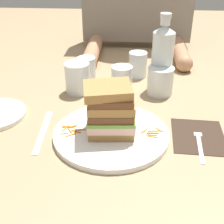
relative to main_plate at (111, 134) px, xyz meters
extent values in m
plane|color=#9E8460|center=(-0.01, 0.03, -0.01)|extent=(3.00, 3.00, 0.00)
cylinder|color=white|center=(0.00, 0.00, 0.00)|extent=(0.29, 0.29, 0.01)
cube|color=#A87A42|center=(0.00, 0.00, 0.02)|extent=(0.12, 0.10, 0.02)
cube|color=beige|center=(0.00, 0.00, 0.04)|extent=(0.12, 0.10, 0.02)
cube|color=#6BA83D|center=(0.00, 0.00, 0.05)|extent=(0.12, 0.10, 0.01)
cube|color=brown|center=(0.00, 0.00, 0.06)|extent=(0.11, 0.10, 0.02)
cube|color=#A87A42|center=(0.00, 0.00, 0.08)|extent=(0.12, 0.10, 0.02)
cube|color=brown|center=(0.00, 0.00, 0.10)|extent=(0.11, 0.09, 0.02)
cube|color=#A87A42|center=(0.00, 0.00, 0.12)|extent=(0.12, 0.11, 0.03)
cylinder|color=orange|center=(-0.09, 0.00, 0.01)|extent=(0.01, 0.03, 0.00)
cylinder|color=orange|center=(-0.11, 0.00, 0.01)|extent=(0.02, 0.02, 0.00)
cylinder|color=orange|center=(-0.12, -0.02, 0.01)|extent=(0.02, 0.01, 0.00)
cylinder|color=orange|center=(-0.12, 0.01, 0.01)|extent=(0.01, 0.03, 0.00)
cylinder|color=orange|center=(-0.10, -0.02, 0.01)|extent=(0.03, 0.02, 0.00)
cylinder|color=orange|center=(-0.11, 0.01, 0.01)|extent=(0.03, 0.01, 0.00)
cylinder|color=orange|center=(-0.10, 0.02, 0.01)|extent=(0.02, 0.02, 0.00)
cylinder|color=orange|center=(-0.09, -0.01, 0.01)|extent=(0.03, 0.01, 0.00)
cylinder|color=orange|center=(-0.08, 0.00, 0.01)|extent=(0.03, 0.01, 0.00)
cylinder|color=orange|center=(0.08, 0.01, 0.01)|extent=(0.02, 0.02, 0.00)
cylinder|color=orange|center=(0.10, -0.02, 0.01)|extent=(0.02, 0.01, 0.00)
cylinder|color=orange|center=(0.10, 0.00, 0.01)|extent=(0.03, 0.01, 0.00)
cylinder|color=orange|center=(0.11, 0.01, 0.01)|extent=(0.03, 0.01, 0.00)
cylinder|color=orange|center=(0.12, 0.02, 0.01)|extent=(0.02, 0.02, 0.00)
cylinder|color=orange|center=(0.10, -0.01, 0.01)|extent=(0.03, 0.00, 0.00)
cube|color=#38281E|center=(0.22, 0.01, -0.01)|extent=(0.14, 0.16, 0.00)
cube|color=silver|center=(0.21, -0.04, 0.00)|extent=(0.02, 0.11, 0.00)
cube|color=silver|center=(0.22, 0.02, 0.00)|extent=(0.02, 0.02, 0.00)
cylinder|color=silver|center=(0.23, 0.05, 0.00)|extent=(0.01, 0.04, 0.00)
cylinder|color=silver|center=(0.23, 0.05, 0.00)|extent=(0.01, 0.04, 0.00)
cylinder|color=silver|center=(0.22, 0.05, 0.00)|extent=(0.01, 0.04, 0.00)
cylinder|color=silver|center=(0.21, 0.05, 0.00)|extent=(0.01, 0.04, 0.00)
cube|color=silver|center=(-0.17, -0.04, -0.01)|extent=(0.02, 0.10, 0.00)
cube|color=silver|center=(-0.18, 0.06, -0.01)|extent=(0.02, 0.11, 0.00)
cylinder|color=white|center=(0.14, 0.25, 0.04)|extent=(0.08, 0.08, 0.09)
cylinder|color=orange|center=(0.14, 0.25, 0.02)|extent=(0.08, 0.08, 0.06)
cylinder|color=silver|center=(0.14, 0.29, 0.09)|extent=(0.07, 0.07, 0.19)
cone|color=silver|center=(0.14, 0.29, 0.19)|extent=(0.07, 0.07, 0.02)
cylinder|color=silver|center=(0.14, 0.29, 0.21)|extent=(0.03, 0.03, 0.02)
cylinder|color=silver|center=(0.14, 0.29, 0.23)|extent=(0.03, 0.03, 0.01)
cylinder|color=silver|center=(0.07, 0.39, 0.04)|extent=(0.06, 0.06, 0.09)
cylinder|color=silver|center=(-0.11, 0.35, 0.03)|extent=(0.06, 0.06, 0.08)
cylinder|color=silver|center=(0.02, 0.27, 0.03)|extent=(0.07, 0.07, 0.08)
cylinder|color=silver|center=(-0.12, 0.25, 0.04)|extent=(0.08, 0.08, 0.10)
cylinder|color=tan|center=(-0.11, 0.57, 0.02)|extent=(0.06, 0.25, 0.06)
cylinder|color=tan|center=(0.24, 0.57, 0.02)|extent=(0.06, 0.25, 0.06)
sphere|color=tan|center=(-0.11, 0.44, 0.02)|extent=(0.06, 0.06, 0.06)
sphere|color=tan|center=(0.24, 0.44, 0.02)|extent=(0.06, 0.06, 0.06)
camera|label=1|loc=(0.04, -0.63, 0.43)|focal=48.89mm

